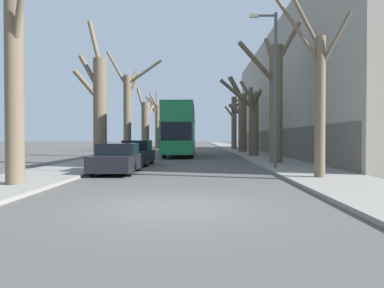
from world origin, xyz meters
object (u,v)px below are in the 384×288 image
Objects in this scene: street_tree_left_2 at (128,109)px; street_tree_right_2 at (252,120)px; street_tree_left_5 at (162,128)px; street_tree_left_0 at (15,57)px; lamp_post at (274,82)px; double_decker_bus at (180,128)px; parked_car_1 at (137,153)px; street_tree_left_3 at (145,124)px; street_tree_right_3 at (242,119)px; street_tree_left_1 at (99,105)px; parked_car_0 at (117,159)px; street_tree_left_4 at (157,122)px; street_tree_right_4 at (235,120)px; street_tree_right_1 at (275,97)px; street_tree_right_0 at (318,96)px.

street_tree_left_2 reaches higher than street_tree_right_2.
street_tree_left_0 is at bearing -89.87° from street_tree_left_5.
street_tree_right_2 is at bearing 86.71° from lamp_post.
double_decker_bus is 2.92× the size of parked_car_1.
street_tree_left_3 is at bearing 96.75° from parked_car_1.
street_tree_left_5 is 0.58× the size of double_decker_bus.
street_tree_right_3 is at bearing 89.30° from street_tree_right_2.
street_tree_left_2 is 10.60m from street_tree_right_2.
street_tree_left_2 reaches higher than street_tree_left_3.
parked_car_0 is at bearing -67.51° from street_tree_left_1.
lamp_post is at bearing -67.27° from street_tree_left_3.
street_tree_left_3 is 15.36m from street_tree_right_2.
double_decker_bus is 11.37m from parked_car_1.
street_tree_left_5 is at bearing 90.13° from street_tree_left_0.
parked_car_0 is at bearing -86.41° from street_tree_left_4.
street_tree_left_0 is 0.99× the size of street_tree_left_1.
street_tree_right_2 is at bearing -90.30° from street_tree_right_4.
street_tree_left_0 reaches higher than street_tree_left_4.
street_tree_left_0 is 1.21× the size of street_tree_left_3.
street_tree_left_1 is 1.11× the size of street_tree_right_3.
street_tree_left_0 is 6.46m from parked_car_0.
double_decker_bus is at bearing -64.33° from street_tree_left_3.
street_tree_right_2 is (10.60, 8.75, -0.52)m from street_tree_left_1.
street_tree_left_1 is at bearing -179.75° from street_tree_right_1.
street_tree_left_5 is 1.04× the size of street_tree_right_2.
street_tree_right_2 is at bearing 61.62° from street_tree_left_0.
lamp_post is (9.88, -3.75, 0.81)m from street_tree_left_1.
street_tree_right_2 is at bearing 60.52° from parked_car_0.
street_tree_left_1 is 0.78× the size of double_decker_bus.
street_tree_left_4 is (0.11, 20.66, -0.31)m from street_tree_left_2.
street_tree_right_0 reaches higher than parked_car_1.
street_tree_left_0 is at bearing -167.46° from street_tree_right_0.
street_tree_right_0 is 1.17× the size of street_tree_right_2.
parked_car_1 is (-8.21, -9.17, -2.41)m from street_tree_right_2.
street_tree_left_2 is at bearing 178.19° from street_tree_right_2.
street_tree_left_4 is 1.05× the size of lamp_post.
parked_car_0 is (2.34, -14.85, -3.40)m from street_tree_left_2.
street_tree_left_1 is 1.40× the size of street_tree_right_2.
street_tree_left_5 is at bearing 105.36° from street_tree_right_1.
street_tree_left_1 is 27.51m from street_tree_right_4.
street_tree_left_0 reaches higher than double_decker_bus.
street_tree_left_2 is 1.41× the size of street_tree_right_2.
parked_car_0 is at bearing -81.05° from street_tree_left_2.
street_tree_left_4 is at bearing 102.58° from double_decker_bus.
street_tree_left_0 is at bearing -144.81° from lamp_post.
parked_car_1 is (-8.35, -0.46, -3.41)m from street_tree_right_1.
street_tree_right_0 is at bearing -69.17° from street_tree_left_3.
lamp_post is at bearing -69.23° from double_decker_bus.
lamp_post is (7.49, 2.02, 3.77)m from parked_car_0.
street_tree_right_1 is 17.47m from street_tree_right_3.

